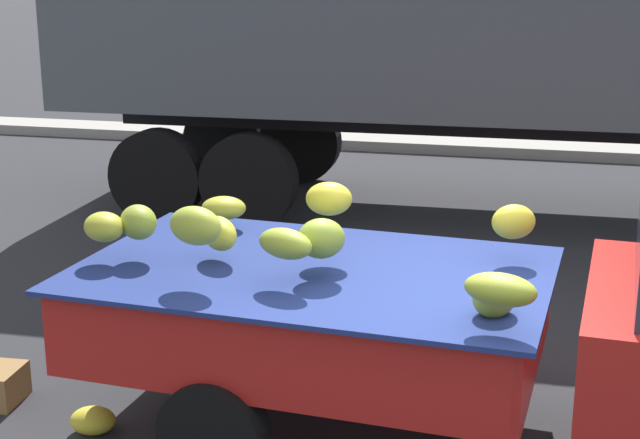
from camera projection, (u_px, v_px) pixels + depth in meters
name	position (u px, v px, depth m)	size (l,w,h in m)	color
curb_strip	(530.00, 149.00, 14.67)	(80.00, 0.80, 0.16)	gray
fallen_banana_bunch_near_tailgate	(93.00, 420.00, 6.06)	(0.29, 0.23, 0.17)	gold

